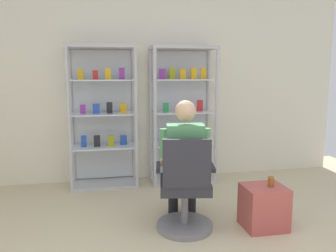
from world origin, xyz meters
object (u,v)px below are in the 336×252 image
(display_cabinet_right, at_px, (182,114))
(display_cabinet_left, at_px, (103,116))
(seated_shopkeeper, at_px, (184,157))
(office_chair, at_px, (185,193))
(tea_glass, at_px, (271,182))
(storage_crate, at_px, (264,207))

(display_cabinet_right, bearing_deg, display_cabinet_left, 179.97)
(seated_shopkeeper, bearing_deg, display_cabinet_right, 77.84)
(display_cabinet_right, relative_size, seated_shopkeeper, 1.47)
(display_cabinet_left, distance_m, display_cabinet_right, 1.10)
(office_chair, bearing_deg, tea_glass, -5.44)
(seated_shopkeeper, xyz_separation_m, storage_crate, (0.77, -0.23, -0.50))
(seated_shopkeeper, height_order, tea_glass, seated_shopkeeper)
(display_cabinet_right, relative_size, tea_glass, 19.09)
(display_cabinet_left, xyz_separation_m, display_cabinet_right, (1.10, -0.00, 0.00))
(display_cabinet_left, distance_m, tea_glass, 2.38)
(display_cabinet_left, xyz_separation_m, seated_shopkeeper, (0.79, -1.43, -0.25))
(tea_glass, bearing_deg, seated_shopkeeper, 163.65)
(office_chair, xyz_separation_m, seated_shopkeeper, (0.03, 0.16, 0.32))
(seated_shopkeeper, bearing_deg, display_cabinet_left, 118.85)
(display_cabinet_right, bearing_deg, office_chair, -101.91)
(office_chair, distance_m, storage_crate, 0.82)
(display_cabinet_right, distance_m, seated_shopkeeper, 1.49)
(display_cabinet_right, height_order, office_chair, display_cabinet_right)
(office_chair, height_order, tea_glass, office_chair)
(display_cabinet_left, xyz_separation_m, storage_crate, (1.56, -1.66, -0.75))
(display_cabinet_left, bearing_deg, seated_shopkeeper, -61.15)
(office_chair, relative_size, storage_crate, 2.23)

